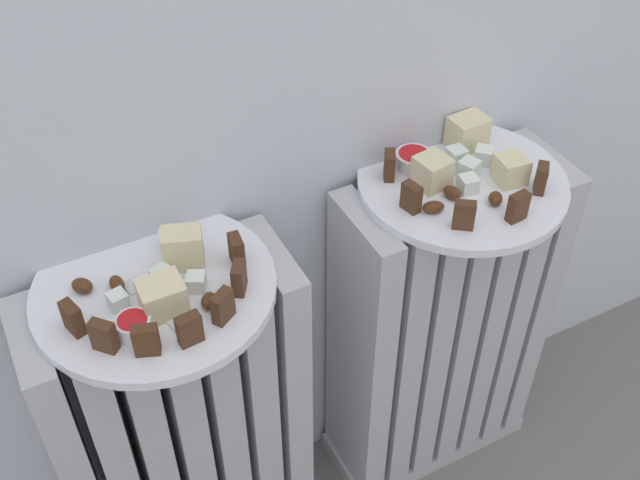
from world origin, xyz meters
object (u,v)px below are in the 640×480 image
object	(u,v)px
radiator_right	(438,333)
jam_bowl_left	(134,326)
fork	(151,302)
plate_left	(155,288)
radiator_left	(186,439)
jam_bowl_right	(413,159)
plate_right	(462,182)

from	to	relation	value
radiator_right	jam_bowl_left	size ratio (longest dim) A/B	15.20
jam_bowl_left	fork	size ratio (longest dim) A/B	0.36
plate_left	radiator_right	bearing A→B (deg)	-0.00
radiator_left	radiator_right	size ratio (longest dim) A/B	1.00
jam_bowl_right	fork	size ratio (longest dim) A/B	0.46
plate_right	fork	bearing A→B (deg)	-176.55
plate_left	jam_bowl_right	world-z (taller)	jam_bowl_right
plate_right	fork	size ratio (longest dim) A/B	2.57
plate_right	fork	distance (m)	0.42
jam_bowl_left	plate_right	bearing A→B (deg)	7.41
radiator_left	radiator_right	world-z (taller)	same
plate_left	jam_bowl_right	distance (m)	0.37
plate_right	jam_bowl_left	xyz separation A→B (m)	(-0.45, -0.06, 0.02)
radiator_left	jam_bowl_left	bearing A→B (deg)	-123.69
plate_left	fork	distance (m)	0.03
radiator_left	radiator_right	distance (m)	0.41
jam_bowl_right	radiator_right	bearing A→B (deg)	-51.22
radiator_right	plate_left	size ratio (longest dim) A/B	2.10
jam_bowl_left	fork	bearing A→B (deg)	50.51
radiator_left	jam_bowl_right	world-z (taller)	jam_bowl_right
plate_left	jam_bowl_left	size ratio (longest dim) A/B	7.22
fork	radiator_left	bearing A→B (deg)	65.19
radiator_left	plate_right	size ratio (longest dim) A/B	2.10
plate_right	jam_bowl_right	xyz separation A→B (m)	(-0.04, 0.05, 0.02)
jam_bowl_left	radiator_left	bearing A→B (deg)	56.31
radiator_left	radiator_right	bearing A→B (deg)	0.00
radiator_right	jam_bowl_right	bearing A→B (deg)	128.78
radiator_right	plate_left	bearing A→B (deg)	180.00
plate_left	fork	size ratio (longest dim) A/B	2.57
radiator_right	plate_left	xyz separation A→B (m)	(-0.41, 0.00, 0.29)
plate_left	fork	xyz separation A→B (m)	(-0.01, -0.03, 0.01)
radiator_right	fork	size ratio (longest dim) A/B	5.41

